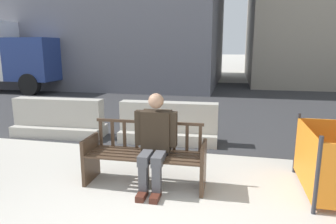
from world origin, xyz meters
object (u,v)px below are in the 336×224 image
object	(u,v)px
street_bench	(145,158)
seated_person	(155,140)
jersey_barrier_left	(59,121)
jersey_barrier_centre	(169,126)

from	to	relation	value
street_bench	seated_person	xyz separation A→B (m)	(0.16, -0.05, 0.29)
seated_person	street_bench	bearing A→B (deg)	161.40
street_bench	seated_person	world-z (taller)	seated_person
jersey_barrier_left	jersey_barrier_centre	bearing A→B (deg)	2.13
street_bench	seated_person	distance (m)	0.34
street_bench	jersey_barrier_left	size ratio (longest dim) A/B	0.84
street_bench	jersey_barrier_centre	world-z (taller)	street_bench
seated_person	jersey_barrier_centre	size ratio (longest dim) A/B	0.65
street_bench	jersey_barrier_centre	distance (m)	2.00
jersey_barrier_left	street_bench	bearing A→B (deg)	-36.68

